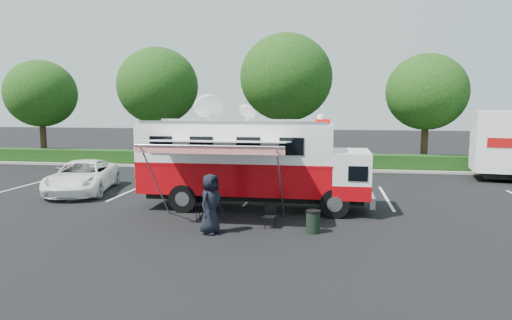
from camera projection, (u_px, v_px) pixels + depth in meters
The scene contains 10 objects.
ground_plane at pixel (254, 208), 18.34m from camera, with size 120.00×120.00×0.00m, color black.
back_border at pixel (303, 92), 30.20m from camera, with size 60.00×6.14×8.87m.
stall_lines at pixel (254, 194), 21.36m from camera, with size 24.12×5.50×0.01m.
command_truck at pixel (252, 162), 18.13m from camera, with size 9.11×2.51×4.38m.
awning at pixel (216, 144), 15.59m from camera, with size 4.97×2.58×3.01m.
white_suv at pixel (83, 192), 21.70m from camera, with size 2.49×5.41×1.50m, color white.
person at pixel (211, 233), 14.76m from camera, with size 0.95×0.62×1.95m, color black.
folding_table at pixel (206, 205), 16.22m from camera, with size 0.86×0.70×0.65m.
folding_chair at pixel (270, 213), 15.44m from camera, with size 0.46×0.48×0.83m.
trash_bin at pixel (313, 222), 14.78m from camera, with size 0.49×0.49×0.74m.
Camera 1 is at (2.96, -17.73, 4.13)m, focal length 32.00 mm.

